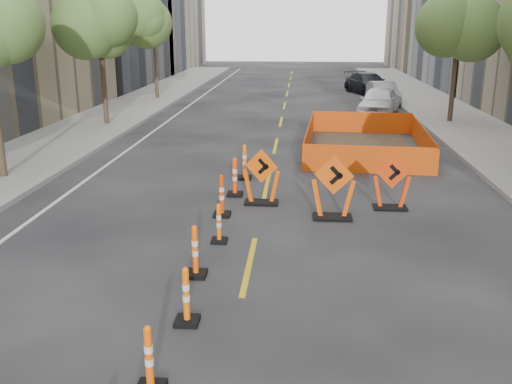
# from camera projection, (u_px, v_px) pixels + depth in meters

# --- Properties ---
(ground_plane) EXTENTS (140.00, 140.00, 0.00)m
(ground_plane) POSITION_uv_depth(u_px,v_px,m) (224.00, 380.00, 8.01)
(ground_plane) COLOR black
(sidewalk_left) EXTENTS (4.00, 90.00, 0.15)m
(sidewalk_left) POSITION_uv_depth(u_px,v_px,m) (16.00, 163.00, 20.13)
(sidewalk_left) COLOR gray
(sidewalk_left) RESTS_ON ground
(tree_l_c) EXTENTS (2.80, 2.80, 5.95)m
(tree_l_c) POSITION_uv_depth(u_px,v_px,m) (100.00, 30.00, 26.47)
(tree_l_c) COLOR #382B1E
(tree_l_c) RESTS_ON ground
(tree_l_d) EXTENTS (2.80, 2.80, 5.95)m
(tree_l_d) POSITION_uv_depth(u_px,v_px,m) (154.00, 28.00, 36.03)
(tree_l_d) COLOR #382B1E
(tree_l_d) RESTS_ON ground
(tree_r_c) EXTENTS (2.80, 2.80, 5.95)m
(tree_r_c) POSITION_uv_depth(u_px,v_px,m) (458.00, 30.00, 27.12)
(tree_r_c) COLOR #382B1E
(tree_r_c) RESTS_ON ground
(channelizer_2) EXTENTS (0.39, 0.39, 0.99)m
(channelizer_2) POSITION_uv_depth(u_px,v_px,m) (149.00, 359.00, 7.64)
(channelizer_2) COLOR #F7570A
(channelizer_2) RESTS_ON ground
(channelizer_3) EXTENTS (0.40, 0.40, 1.01)m
(channelizer_3) POSITION_uv_depth(u_px,v_px,m) (186.00, 296.00, 9.39)
(channelizer_3) COLOR orange
(channelizer_3) RESTS_ON ground
(channelizer_4) EXTENTS (0.42, 0.42, 1.07)m
(channelizer_4) POSITION_uv_depth(u_px,v_px,m) (195.00, 251.00, 11.15)
(channelizer_4) COLOR #FF560A
(channelizer_4) RESTS_ON ground
(channelizer_5) EXTENTS (0.36, 0.36, 0.92)m
(channelizer_5) POSITION_uv_depth(u_px,v_px,m) (219.00, 223.00, 12.92)
(channelizer_5) COLOR #FF650A
(channelizer_5) RESTS_ON ground
(channelizer_6) EXTENTS (0.44, 0.44, 1.11)m
(channelizer_6) POSITION_uv_depth(u_px,v_px,m) (222.00, 196.00, 14.67)
(channelizer_6) COLOR red
(channelizer_6) RESTS_ON ground
(channelizer_7) EXTENTS (0.45, 0.45, 1.13)m
(channelizer_7) POSITION_uv_depth(u_px,v_px,m) (235.00, 177.00, 16.42)
(channelizer_7) COLOR #FA470A
(channelizer_7) RESTS_ON ground
(channelizer_8) EXTENTS (0.45, 0.45, 1.13)m
(channelizer_8) POSITION_uv_depth(u_px,v_px,m) (245.00, 162.00, 18.18)
(channelizer_8) COLOR orange
(channelizer_8) RESTS_ON ground
(chevron_sign_left) EXTENTS (1.16, 0.88, 1.55)m
(chevron_sign_left) POSITION_uv_depth(u_px,v_px,m) (262.00, 177.00, 15.62)
(chevron_sign_left) COLOR #E95409
(chevron_sign_left) RESTS_ON ground
(chevron_sign_center) EXTENTS (1.21, 0.86, 1.67)m
(chevron_sign_center) POSITION_uv_depth(u_px,v_px,m) (333.00, 187.00, 14.40)
(chevron_sign_center) COLOR #E74F09
(chevron_sign_center) RESTS_ON ground
(chevron_sign_right) EXTENTS (1.05, 0.70, 1.49)m
(chevron_sign_right) POSITION_uv_depth(u_px,v_px,m) (392.00, 182.00, 15.18)
(chevron_sign_right) COLOR red
(chevron_sign_right) RESTS_ON ground
(safety_fence) EXTENTS (4.89, 7.78, 0.94)m
(safety_fence) POSITION_uv_depth(u_px,v_px,m) (365.00, 138.00, 22.47)
(safety_fence) COLOR #F15C0C
(safety_fence) RESTS_ON ground
(parked_car_near) EXTENTS (2.99, 4.94, 1.57)m
(parked_car_near) POSITION_uv_depth(u_px,v_px,m) (379.00, 101.00, 30.58)
(parked_car_near) COLOR silver
(parked_car_near) RESTS_ON ground
(parked_car_mid) EXTENTS (1.76, 4.19, 1.35)m
(parked_car_mid) POSITION_uv_depth(u_px,v_px,m) (383.00, 93.00, 35.28)
(parked_car_mid) COLOR gray
(parked_car_mid) RESTS_ON ground
(parked_car_far) EXTENTS (3.59, 5.42, 1.46)m
(parked_car_far) POSITION_uv_depth(u_px,v_px,m) (368.00, 83.00, 40.47)
(parked_car_far) COLOR black
(parked_car_far) RESTS_ON ground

